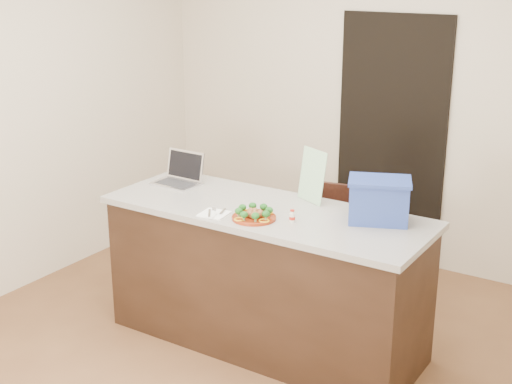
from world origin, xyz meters
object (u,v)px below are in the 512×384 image
Objects in this scene: island at (265,277)px; yogurt_bottle at (292,217)px; chair at (327,235)px; laptop at (181,175)px; napkin at (214,214)px; plate at (254,217)px; blue_box at (379,200)px.

yogurt_bottle is (0.25, -0.11, 0.49)m from island.
yogurt_bottle is at bearing -84.99° from chair.
yogurt_bottle is at bearing -12.00° from laptop.
napkin is (-0.21, -0.25, 0.46)m from island.
plate is 0.31× the size of chair.
chair is (0.79, 0.68, -0.50)m from laptop.
napkin is 0.69m from laptop.
yogurt_bottle is (0.46, 0.14, 0.03)m from napkin.
plate is 3.56× the size of yogurt_bottle.
yogurt_bottle is 1.07m from chair.
island is 27.80× the size of yogurt_bottle.
yogurt_bottle reaches higher than napkin.
napkin is (-0.25, -0.06, -0.01)m from plate.
chair is (-0.65, 0.65, -0.57)m from blue_box.
plate reaches higher than chair.
laptop is at bearing 169.79° from island.
blue_box is at bearing -54.25° from chair.
yogurt_bottle is 0.51m from blue_box.
chair is at bearing 42.68° from laptop.
island is 0.82m from chair.
island is 0.51m from plate.
laptop is at bearing 166.26° from yogurt_bottle.
island reaches higher than chair.
blue_box reaches higher than yogurt_bottle.
plate is 0.23m from yogurt_bottle.
chair is at bearing 88.95° from island.
island is 0.57m from napkin.
laptop is (-0.77, 0.14, 0.52)m from island.
laptop reaches higher than plate.
yogurt_bottle is (0.21, 0.08, 0.02)m from plate.
chair is at bearing 104.25° from yogurt_bottle.
laptop reaches higher than napkin.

